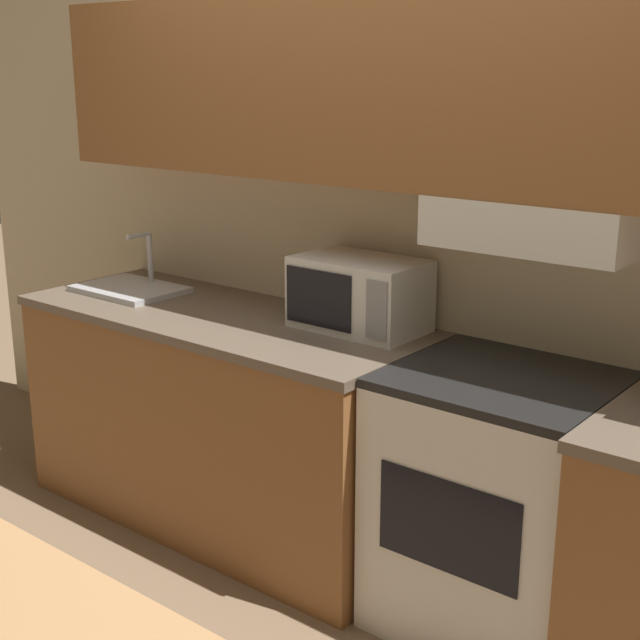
{
  "coord_description": "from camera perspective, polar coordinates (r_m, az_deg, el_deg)",
  "views": [
    {
      "loc": [
        1.78,
        -2.75,
        1.82
      ],
      "look_at": [
        0.05,
        -0.59,
        1.04
      ],
      "focal_mm": 50.0,
      "sensor_mm": 36.0,
      "label": 1
    }
  ],
  "objects": [
    {
      "name": "stove_range",
      "position": [
        3.05,
        11.2,
        -11.43
      ],
      "size": [
        0.69,
        0.63,
        0.89
      ],
      "color": "silver",
      "rests_on": "ground_plane"
    },
    {
      "name": "lower_counter_main",
      "position": [
        3.69,
        -6.13,
        -6.21
      ],
      "size": [
        1.75,
        0.7,
        0.89
      ],
      "color": "brown",
      "rests_on": "ground_plane"
    },
    {
      "name": "microwave",
      "position": [
        3.28,
        2.55,
        1.67
      ],
      "size": [
        0.48,
        0.3,
        0.27
      ],
      "color": "silver",
      "rests_on": "lower_counter_main"
    },
    {
      "name": "wall_back",
      "position": [
        3.23,
        5.4,
        9.99
      ],
      "size": [
        5.44,
        0.38,
        2.55
      ],
      "color": "beige",
      "rests_on": "ground_plane"
    },
    {
      "name": "ground_plane",
      "position": [
        3.75,
        5.17,
        -13.39
      ],
      "size": [
        16.0,
        16.0,
        0.0
      ],
      "primitive_type": "plane",
      "color": "#7F664C"
    },
    {
      "name": "sink_basin",
      "position": [
        3.95,
        -12.07,
        2.04
      ],
      "size": [
        0.45,
        0.33,
        0.25
      ],
      "color": "#B7BABF",
      "rests_on": "lower_counter_main"
    }
  ]
}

